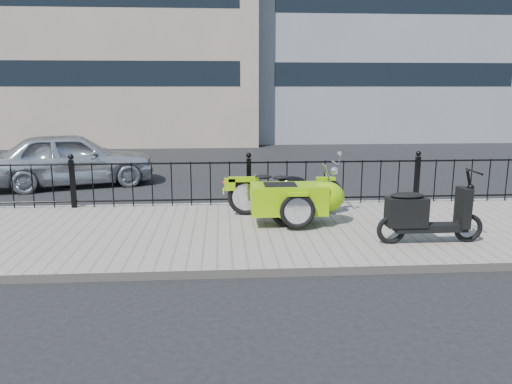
{
  "coord_description": "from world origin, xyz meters",
  "views": [
    {
      "loc": [
        -0.54,
        -8.63,
        2.49
      ],
      "look_at": [
        0.05,
        -0.1,
        0.68
      ],
      "focal_mm": 35.0,
      "sensor_mm": 36.0,
      "label": 1
    }
  ],
  "objects": [
    {
      "name": "sidewalk",
      "position": [
        0.0,
        -0.5,
        0.06
      ],
      "size": [
        30.0,
        3.8,
        0.12
      ],
      "primitive_type": "cube",
      "color": "gray",
      "rests_on": "ground"
    },
    {
      "name": "sedan_car",
      "position": [
        -4.34,
        4.22,
        0.69
      ],
      "size": [
        4.35,
        2.72,
        1.38
      ],
      "primitive_type": "imported",
      "rotation": [
        0.0,
        0.0,
        1.86
      ],
      "color": "#B6B9BD",
      "rests_on": "ground"
    },
    {
      "name": "curb",
      "position": [
        0.0,
        1.44,
        0.06
      ],
      "size": [
        30.0,
        0.1,
        0.12
      ],
      "primitive_type": "cube",
      "color": "gray",
      "rests_on": "ground"
    },
    {
      "name": "building_tan",
      "position": [
        -6.0,
        15.99,
        6.0
      ],
      "size": [
        14.0,
        8.01,
        12.0
      ],
      "color": "gray",
      "rests_on": "ground"
    },
    {
      "name": "spare_tire",
      "position": [
        0.58,
        -0.4,
        0.45
      ],
      "size": [
        0.66,
        0.15,
        0.65
      ],
      "primitive_type": "torus",
      "rotation": [
        1.57,
        0.0,
        -0.08
      ],
      "color": "black",
      "rests_on": "sidewalk"
    },
    {
      "name": "iron_fence",
      "position": [
        0.0,
        1.3,
        0.59
      ],
      "size": [
        14.11,
        0.11,
        1.08
      ],
      "color": "black",
      "rests_on": "sidewalk"
    },
    {
      "name": "ground",
      "position": [
        0.0,
        0.0,
        0.0
      ],
      "size": [
        120.0,
        120.0,
        0.0
      ],
      "primitive_type": "plane",
      "color": "black",
      "rests_on": "ground"
    },
    {
      "name": "motorcycle_sidecar",
      "position": [
        0.78,
        -0.15,
        0.59
      ],
      "size": [
        2.28,
        1.48,
        0.98
      ],
      "color": "black",
      "rests_on": "sidewalk"
    },
    {
      "name": "scooter",
      "position": [
        2.53,
        -1.44,
        0.56
      ],
      "size": [
        1.68,
        0.49,
        1.13
      ],
      "color": "black",
      "rests_on": "sidewalk"
    }
  ]
}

